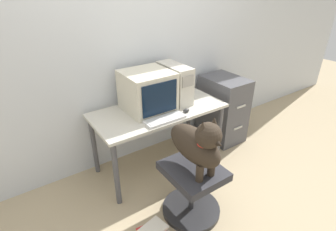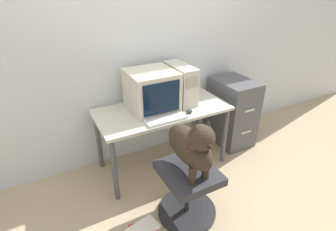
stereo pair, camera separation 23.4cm
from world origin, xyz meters
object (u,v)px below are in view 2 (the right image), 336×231
Objects in this scene: crt_monitor at (152,90)px; pc_tower at (180,83)px; keyboard at (166,119)px; office_chair at (188,190)px; dog at (192,145)px; filing_cabinet at (232,112)px.

pc_tower reaches higher than crt_monitor.
office_chair is (-0.05, -0.50, -0.44)m from keyboard.
dog is at bearing -114.57° from pc_tower.
dog is 0.69× the size of filing_cabinet.
crt_monitor is 0.85m from dog.
pc_tower reaches higher than filing_cabinet.
dog reaches higher than keyboard.
crt_monitor is at bearing 178.82° from filing_cabinet.
pc_tower is 0.81× the size of dog.
pc_tower is 1.15× the size of keyboard.
crt_monitor is 0.81× the size of dog.
dog is at bearing -144.21° from filing_cabinet.
pc_tower is at bearing 64.62° from office_chair.
dog is at bearing -95.37° from keyboard.
filing_cabinet is at bearing 34.73° from office_chair.
keyboard is 0.77× the size of office_chair.
crt_monitor reaches higher than office_chair.
dog is (0.00, -0.03, 0.48)m from office_chair.
filing_cabinet is at bearing -3.53° from pc_tower.
office_chair is at bearing -93.25° from crt_monitor.
crt_monitor reaches higher than keyboard.
filing_cabinet is (0.73, -0.05, -0.49)m from pc_tower.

